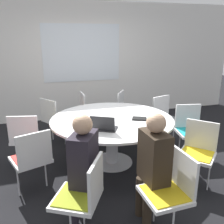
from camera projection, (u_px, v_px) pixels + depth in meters
ground_plane at (112, 162)px, 4.00m from camera, size 16.00×16.00×0.00m
wall_back at (82, 62)px, 5.88m from camera, size 8.00×0.07×2.70m
conference_table at (112, 126)px, 3.82m from camera, size 1.86×1.86×0.74m
chair_0 at (83, 193)px, 2.36m from camera, size 0.58×0.59×0.87m
chair_1 at (171, 187)px, 2.44m from camera, size 0.44×0.46×0.87m
chair_2 at (198, 149)px, 3.27m from camera, size 0.61×0.61×0.87m
chair_3 at (190, 127)px, 4.04m from camera, size 0.51×0.49×0.87m
chair_4 at (166, 116)px, 4.62m from camera, size 0.55×0.54×0.87m
chair_5 at (127, 109)px, 5.04m from camera, size 0.59×0.60×0.87m
chair_6 at (89, 110)px, 4.99m from camera, size 0.43×0.45×0.87m
chair_7 at (55, 117)px, 4.55m from camera, size 0.60×0.60×0.87m
chair_8 at (26, 136)px, 3.69m from camera, size 0.52×0.50×0.87m
chair_9 at (32, 156)px, 3.07m from camera, size 0.56×0.55×0.87m
person_0 at (82, 162)px, 2.54m from camera, size 0.37×0.42×1.22m
person_1 at (153, 160)px, 2.57m from camera, size 0.27×0.37×1.22m
laptop at (104, 126)px, 3.29m from camera, size 0.40×0.37×0.21m
spiral_notebook at (139, 119)px, 3.73m from camera, size 0.25×0.23×0.02m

